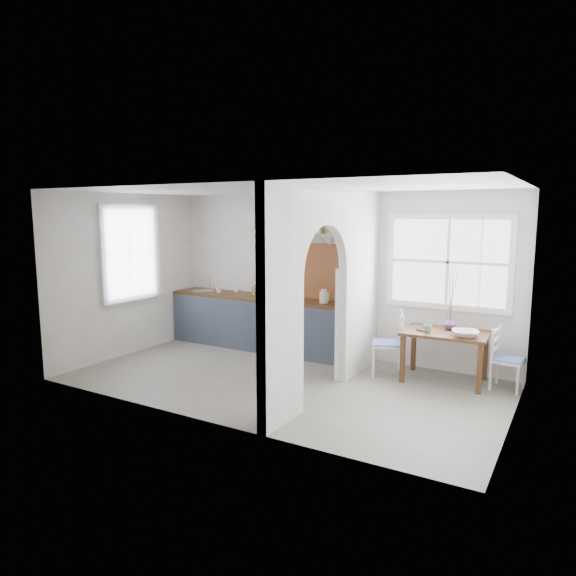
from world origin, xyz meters
The scene contains 26 objects.
floor centered at (0.00, 0.00, 0.00)m, with size 5.80×3.20×0.01m, color gray.
ceiling centered at (0.00, 0.00, 2.60)m, with size 5.80×3.20×0.01m, color white.
walls centered at (0.00, 0.00, 1.30)m, with size 5.81×3.21×2.60m.
partition centered at (0.70, 0.06, 1.45)m, with size 0.12×3.20×2.60m.
kitchen_window centered at (-2.87, 0.00, 1.65)m, with size 0.10×1.16×1.50m, color white, non-canonical shape.
nook_window centered at (1.80, 1.56, 1.60)m, with size 1.76×0.10×1.30m, color white, non-canonical shape.
counter centered at (-1.13, 1.33, 0.46)m, with size 3.50×0.60×0.90m.
sink centered at (-2.43, 1.30, 0.89)m, with size 0.40×0.40×0.02m, color silver.
backsplash centered at (-0.20, 1.58, 1.35)m, with size 1.65×0.03×0.90m, color brown.
shelf centered at (-0.20, 1.49, 2.01)m, with size 1.75×0.20×0.21m.
pendant_lamp centered at (0.15, 1.15, 1.88)m, with size 0.26×0.26×0.16m, color beige.
utensil_rail centered at (0.61, 0.90, 1.45)m, with size 0.02×0.02×0.50m, color silver.
dining_table centered at (1.91, 1.12, 0.35)m, with size 1.11×0.74×0.69m, color #522C18, non-canonical shape.
chair_left centered at (1.13, 1.03, 0.46)m, with size 0.42×0.42×0.91m, color silver, non-canonical shape.
chair_right centered at (2.71, 1.20, 0.41)m, with size 0.37×0.37×0.82m, color silver, non-canonical shape.
kettle centered at (0.00, 1.25, 1.01)m, with size 0.18×0.14×0.21m, color silver, non-canonical shape.
mug_a centered at (-2.03, 1.24, 0.96)m, with size 0.12×0.12×0.11m, color white.
mug_b centered at (-1.76, 1.40, 0.94)m, with size 0.11×0.11×0.09m, color beige.
knife_block centered at (-1.16, 1.40, 1.00)m, with size 0.09×0.13×0.21m, color black.
jar centered at (-1.37, 1.37, 0.98)m, with size 0.10×0.10×0.16m, color olive.
towel_magenta centered at (0.58, 0.98, 0.28)m, with size 0.02×0.03×0.56m, color #D31C5D.
towel_orange centered at (0.58, 0.94, 0.25)m, with size 0.02×0.03×0.49m, color #C8752F.
bowl centered at (2.20, 0.97, 0.74)m, with size 0.34×0.34×0.08m, color silver.
table_cup centered at (1.71, 0.96, 0.75)m, with size 0.11×0.11×0.10m, color gray.
plate centered at (1.63, 1.06, 0.70)m, with size 0.20×0.20×0.02m, color black.
vase centered at (1.93, 1.27, 0.78)m, with size 0.16×0.16×0.17m, color #502B5A.
Camera 1 is at (3.47, -5.83, 2.30)m, focal length 32.00 mm.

